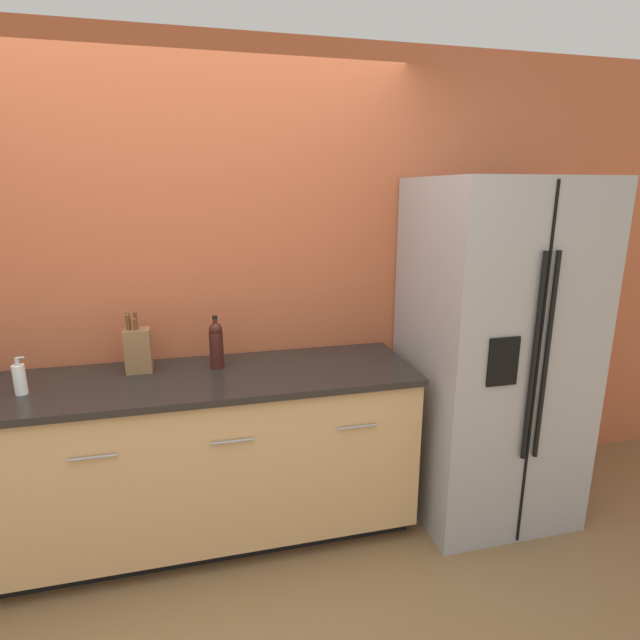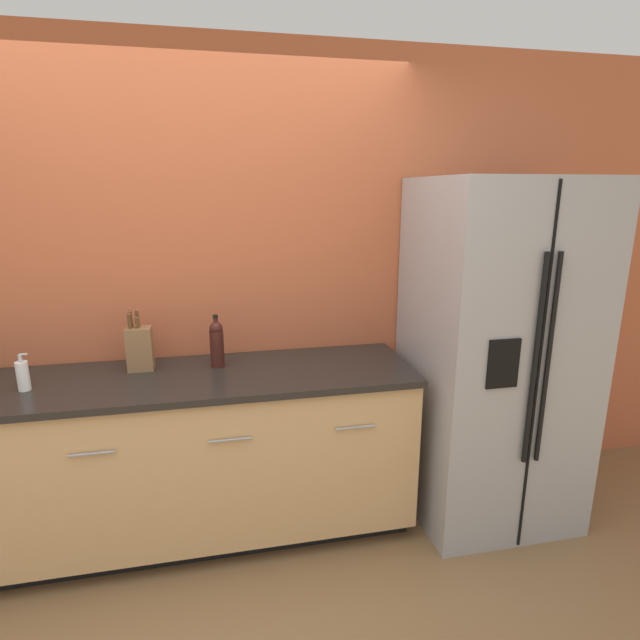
% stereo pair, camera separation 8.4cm
% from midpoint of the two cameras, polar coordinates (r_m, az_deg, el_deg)
% --- Properties ---
extents(wall_back, '(10.00, 0.05, 2.60)m').
position_cam_midpoint_polar(wall_back, '(2.84, -14.44, 3.36)').
color(wall_back, '#BC5B38').
rests_on(wall_back, ground_plane).
extents(counter_unit, '(2.53, 0.64, 0.93)m').
position_cam_midpoint_polar(counter_unit, '(2.81, -15.71, -14.96)').
color(counter_unit, black).
rests_on(counter_unit, ground_plane).
extents(refrigerator, '(0.86, 0.81, 1.90)m').
position_cam_midpoint_polar(refrigerator, '(2.95, 20.00, -3.69)').
color(refrigerator, '#9E9EA0').
rests_on(refrigerator, ground_plane).
extents(knife_block, '(0.13, 0.10, 0.32)m').
position_cam_midpoint_polar(knife_block, '(2.72, -19.08, -3.01)').
color(knife_block, olive).
rests_on(knife_block, counter_unit).
extents(wine_bottle, '(0.07, 0.07, 0.28)m').
position_cam_midpoint_polar(wine_bottle, '(2.66, -10.83, -2.60)').
color(wine_bottle, '#3D1914').
rests_on(wine_bottle, counter_unit).
extents(soap_dispenser, '(0.06, 0.05, 0.18)m').
position_cam_midpoint_polar(soap_dispenser, '(2.68, -30.07, -5.50)').
color(soap_dispenser, white).
rests_on(soap_dispenser, counter_unit).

